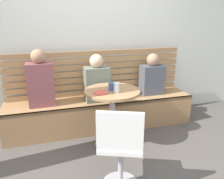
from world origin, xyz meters
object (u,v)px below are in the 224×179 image
object	(u,v)px
booth_bench	(101,113)
cup_mug_blue	(112,86)
phone_on_table	(114,84)
cup_glass_tall	(117,88)
white_chair	(120,147)
plate_small	(101,93)
cafe_table	(112,107)
person_child_middle	(97,80)
person_adult	(40,81)
person_child_left	(152,76)

from	to	relation	value
booth_bench	cup_mug_blue	size ratio (longest dim) A/B	28.42
booth_bench	phone_on_table	distance (m)	0.62
cup_glass_tall	cup_mug_blue	size ratio (longest dim) A/B	1.26
white_chair	plate_small	size ratio (longest dim) A/B	5.00
white_chair	cup_glass_tall	world-z (taller)	cup_glass_tall
cafe_table	phone_on_table	xyz separation A→B (m)	(0.09, 0.21, 0.23)
booth_bench	cup_mug_blue	xyz separation A→B (m)	(0.01, -0.53, 0.57)
white_chair	person_child_middle	world-z (taller)	person_child_middle
white_chair	person_adult	world-z (taller)	person_adult
booth_bench	plate_small	size ratio (longest dim) A/B	15.88
person_child_middle	cup_glass_tall	world-z (taller)	person_child_middle
plate_small	person_child_middle	bearing A→B (deg)	81.43
cup_glass_tall	phone_on_table	size ratio (longest dim) A/B	0.86
booth_bench	cup_mug_blue	distance (m)	0.78
person_child_left	booth_bench	bearing A→B (deg)	-178.01
plate_small	person_child_left	bearing A→B (deg)	33.34
person_adult	phone_on_table	distance (m)	0.97
booth_bench	cup_mug_blue	world-z (taller)	cup_mug_blue
person_adult	plate_small	bearing A→B (deg)	-42.01
cup_mug_blue	phone_on_table	distance (m)	0.24
plate_small	cup_glass_tall	bearing A→B (deg)	-10.08
cafe_table	cup_glass_tall	world-z (taller)	cup_glass_tall
person_adult	person_child_middle	world-z (taller)	person_adult
cup_glass_tall	phone_on_table	distance (m)	0.33
white_chair	phone_on_table	world-z (taller)	white_chair
person_child_middle	cup_mug_blue	bearing A→B (deg)	-81.54
cafe_table	cup_glass_tall	size ratio (longest dim) A/B	6.17
cup_mug_blue	phone_on_table	bearing A→B (deg)	66.62
cup_glass_tall	cafe_table	bearing A→B (deg)	102.53
cup_mug_blue	phone_on_table	xyz separation A→B (m)	(0.09, 0.21, -0.04)
phone_on_table	booth_bench	bearing A→B (deg)	11.00
plate_small	phone_on_table	world-z (taller)	plate_small
cafe_table	plate_small	xyz separation A→B (m)	(-0.16, -0.07, 0.23)
person_child_left	plate_small	distance (m)	1.15
cafe_table	person_adult	distance (m)	1.01
cafe_table	plate_small	world-z (taller)	plate_small
booth_bench	cafe_table	size ratio (longest dim) A/B	3.65
white_chair	person_adult	xyz separation A→B (m)	(-0.67, 1.34, 0.32)
cafe_table	cup_glass_tall	bearing A→B (deg)	-77.47
person_child_middle	phone_on_table	xyz separation A→B (m)	(0.17, -0.28, 0.01)
cafe_table	person_child_middle	bearing A→B (deg)	98.58
phone_on_table	cup_mug_blue	bearing A→B (deg)	150.27
booth_bench	person_adult	bearing A→B (deg)	-179.68
plate_small	cup_mug_blue	bearing A→B (deg)	24.15
booth_bench	phone_on_table	world-z (taller)	phone_on_table
person_child_left	person_adult	bearing A→B (deg)	-178.85
white_chair	cup_mug_blue	distance (m)	0.88
booth_bench	cup_glass_tall	world-z (taller)	cup_glass_tall
white_chair	plate_small	world-z (taller)	white_chair
plate_small	phone_on_table	size ratio (longest dim) A/B	1.21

